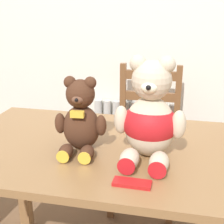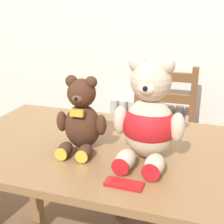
# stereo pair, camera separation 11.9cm
# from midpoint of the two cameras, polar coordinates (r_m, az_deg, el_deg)

# --- Properties ---
(wall_back) EXTENTS (8.00, 0.04, 2.60)m
(wall_back) POSITION_cam_midpoint_polar(r_m,az_deg,el_deg) (2.27, 5.89, 18.74)
(wall_back) COLOR silver
(wall_back) RESTS_ON ground_plane
(radiator) EXTENTS (0.64, 0.10, 0.62)m
(radiator) POSITION_cam_midpoint_polar(r_m,az_deg,el_deg) (2.45, 2.64, -5.91)
(radiator) COLOR beige
(radiator) RESTS_ON ground_plane
(dining_table) EXTENTS (1.42, 0.76, 0.76)m
(dining_table) POSITION_cam_midpoint_polar(r_m,az_deg,el_deg) (1.33, -0.83, -10.67)
(dining_table) COLOR olive
(dining_table) RESTS_ON ground_plane
(wooden_chair_behind) EXTENTS (0.42, 0.44, 0.93)m
(wooden_chair_behind) POSITION_cam_midpoint_polar(r_m,az_deg,el_deg) (2.10, 4.66, -5.04)
(wooden_chair_behind) COLOR brown
(wooden_chair_behind) RESTS_ON ground_plane
(teddy_bear_left) EXTENTS (0.21, 0.21, 0.30)m
(teddy_bear_left) POSITION_cam_midpoint_polar(r_m,az_deg,el_deg) (1.23, -8.53, -1.43)
(teddy_bear_left) COLOR #472819
(teddy_bear_left) RESTS_ON dining_table
(teddy_bear_right) EXTENTS (0.27, 0.28, 0.39)m
(teddy_bear_right) POSITION_cam_midpoint_polar(r_m,az_deg,el_deg) (1.16, 4.02, -1.21)
(teddy_bear_right) COLOR beige
(teddy_bear_right) RESTS_ON dining_table
(chocolate_bar) EXTENTS (0.13, 0.05, 0.01)m
(chocolate_bar) POSITION_cam_midpoint_polar(r_m,az_deg,el_deg) (1.03, 0.32, -12.98)
(chocolate_bar) COLOR red
(chocolate_bar) RESTS_ON dining_table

